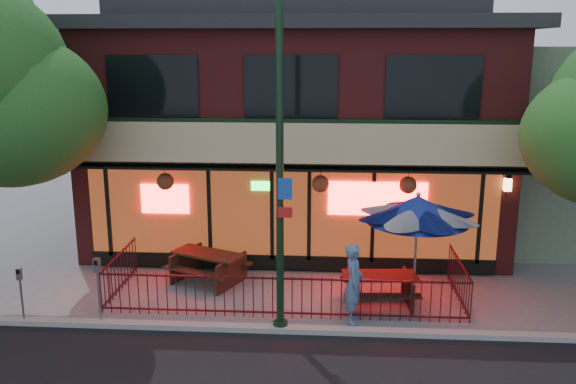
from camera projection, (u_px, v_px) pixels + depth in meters
name	position (u px, v px, depth m)	size (l,w,h in m)	color
ground	(282.00, 321.00, 13.68)	(80.00, 80.00, 0.00)	gray
curb	(280.00, 329.00, 13.18)	(80.00, 0.25, 0.12)	#999993
restaurant_building	(298.00, 106.00, 19.60)	(12.96, 9.49, 8.05)	maroon
neighbor_building	(574.00, 141.00, 19.86)	(6.00, 7.00, 6.00)	gray
patio_fence	(283.00, 287.00, 14.02)	(8.44, 2.62, 1.00)	#450E15
street_light	(280.00, 189.00, 12.55)	(0.43, 0.32, 7.00)	black
picnic_table_left	(208.00, 263.00, 15.85)	(2.30, 2.08, 0.80)	#351E13
picnic_table_right	(379.00, 285.00, 14.49)	(1.86, 1.47, 0.76)	black
patio_umbrella	(418.00, 209.00, 14.15)	(2.40, 2.40, 2.74)	gray
pedestrian	(354.00, 284.00, 13.46)	(0.67, 0.44, 1.83)	#4D709A
parking_meter_near	(98.00, 280.00, 13.30)	(0.16, 0.14, 1.55)	gray
parking_meter_far	(21.00, 286.00, 13.38)	(0.14, 0.12, 1.31)	gray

